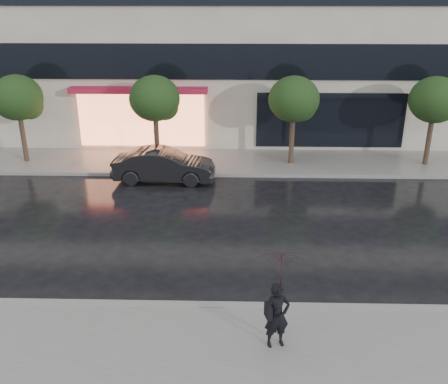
{
  "coord_description": "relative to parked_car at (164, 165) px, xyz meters",
  "views": [
    {
      "loc": [
        0.55,
        -11.36,
        7.35
      ],
      "look_at": [
        0.17,
        3.27,
        1.4
      ],
      "focal_mm": 40.0,
      "sensor_mm": 36.0,
      "label": 1
    }
  ],
  "objects": [
    {
      "name": "tree_far_west",
      "position": [
        -6.53,
        2.16,
        2.24
      ],
      "size": [
        2.2,
        2.2,
        3.99
      ],
      "color": "#33261C",
      "rests_on": "ground"
    },
    {
      "name": "ground",
      "position": [
        2.41,
        -7.87,
        -0.68
      ],
      "size": [
        120.0,
        120.0,
        0.0
      ],
      "primitive_type": "plane",
      "color": "black",
      "rests_on": "ground"
    },
    {
      "name": "sidewalk_near",
      "position": [
        2.41,
        -11.12,
        -0.62
      ],
      "size": [
        60.0,
        4.5,
        0.12
      ],
      "primitive_type": "cube",
      "color": "slate",
      "rests_on": "ground"
    },
    {
      "name": "parked_car",
      "position": [
        0.0,
        0.0,
        0.0
      ],
      "size": [
        4.17,
        1.57,
        1.36
      ],
      "primitive_type": "imported",
      "rotation": [
        0.0,
        0.0,
        1.54
      ],
      "color": "black",
      "rests_on": "ground"
    },
    {
      "name": "tree_far_east",
      "position": [
        11.47,
        2.16,
        2.24
      ],
      "size": [
        2.2,
        2.2,
        3.99
      ],
      "color": "#33261C",
      "rests_on": "ground"
    },
    {
      "name": "tree_mid_west",
      "position": [
        -0.53,
        2.16,
        2.24
      ],
      "size": [
        2.2,
        2.2,
        3.99
      ],
      "color": "#33261C",
      "rests_on": "ground"
    },
    {
      "name": "curb_near",
      "position": [
        2.41,
        -8.87,
        -0.61
      ],
      "size": [
        60.0,
        0.25,
        0.14
      ],
      "primitive_type": "cube",
      "color": "gray",
      "rests_on": "ground"
    },
    {
      "name": "sidewalk_far",
      "position": [
        2.41,
        2.38,
        -0.62
      ],
      "size": [
        60.0,
        3.5,
        0.12
      ],
      "primitive_type": "cube",
      "color": "slate",
      "rests_on": "ground"
    },
    {
      "name": "curb_far",
      "position": [
        2.41,
        0.63,
        -0.61
      ],
      "size": [
        60.0,
        0.25,
        0.14
      ],
      "primitive_type": "cube",
      "color": "gray",
      "rests_on": "ground"
    },
    {
      "name": "tree_mid_east",
      "position": [
        5.47,
        2.16,
        2.24
      ],
      "size": [
        2.2,
        2.2,
        3.99
      ],
      "color": "#33261C",
      "rests_on": "ground"
    },
    {
      "name": "pedestrian_with_umbrella",
      "position": [
        3.91,
        -10.3,
        1.02
      ],
      "size": [
        1.26,
        1.27,
        2.3
      ],
      "rotation": [
        0.0,
        0.0,
        0.27
      ],
      "color": "black",
      "rests_on": "sidewalk_near"
    }
  ]
}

